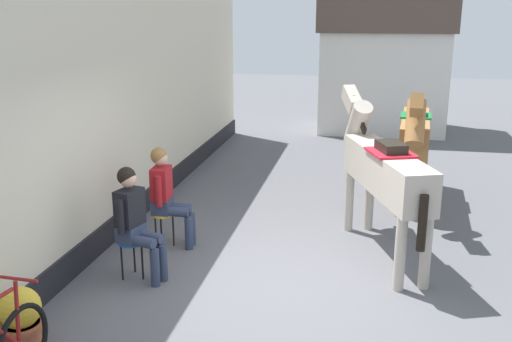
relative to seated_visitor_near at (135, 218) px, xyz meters
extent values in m
plane|color=#56565B|center=(1.61, 3.14, -0.78)|extent=(40.00, 40.00, 0.00)
cube|color=beige|center=(-0.94, 1.64, 0.92)|extent=(0.30, 14.00, 3.40)
cube|color=black|center=(-0.92, 1.64, -0.60)|extent=(0.34, 14.00, 0.36)
cube|color=silver|center=(3.01, 9.92, 0.52)|extent=(3.20, 2.40, 2.60)
cube|color=brown|center=(3.01, 9.92, 2.27)|extent=(3.40, 2.60, 0.90)
cylinder|color=#194C99|center=(-0.06, 0.02, -0.31)|extent=(0.34, 0.34, 0.03)
cylinder|color=black|center=(0.07, -0.02, -0.55)|extent=(0.02, 0.02, 0.45)
cylinder|color=black|center=(-0.10, 0.15, -0.55)|extent=(0.02, 0.02, 0.45)
cylinder|color=black|center=(-0.16, -0.08, -0.55)|extent=(0.02, 0.02, 0.45)
cube|color=#2D3851|center=(-0.06, 0.02, -0.20)|extent=(0.31, 0.37, 0.20)
cube|color=black|center=(-0.06, 0.02, 0.12)|extent=(0.30, 0.38, 0.44)
sphere|color=tan|center=(-0.06, 0.02, 0.47)|extent=(0.20, 0.20, 0.20)
sphere|color=black|center=(-0.08, 0.02, 0.50)|extent=(0.22, 0.22, 0.22)
cylinder|color=#2D3851|center=(0.14, 0.05, -0.25)|extent=(0.40, 0.22, 0.13)
cylinder|color=#2D3851|center=(0.33, 0.00, -0.55)|extent=(0.11, 0.11, 0.46)
cylinder|color=#2D3851|center=(0.10, -0.11, -0.25)|extent=(0.40, 0.22, 0.13)
cylinder|color=#2D3851|center=(0.29, -0.16, -0.55)|extent=(0.11, 0.11, 0.46)
cylinder|color=black|center=(0.01, 0.20, 0.07)|extent=(0.09, 0.09, 0.42)
cylinder|color=black|center=(-0.09, -0.18, 0.07)|extent=(0.09, 0.09, 0.42)
cylinder|color=gold|center=(-0.03, 1.03, -0.31)|extent=(0.34, 0.34, 0.03)
cylinder|color=black|center=(0.11, 1.04, -0.55)|extent=(0.02, 0.02, 0.45)
cylinder|color=black|center=(-0.11, 1.15, -0.55)|extent=(0.02, 0.02, 0.45)
cylinder|color=black|center=(-0.10, 0.91, -0.55)|extent=(0.02, 0.02, 0.45)
cube|color=#2D3851|center=(-0.03, 1.03, -0.20)|extent=(0.26, 0.33, 0.20)
cube|color=maroon|center=(-0.03, 1.03, 0.12)|extent=(0.24, 0.35, 0.44)
sphere|color=tan|center=(-0.03, 1.03, 0.47)|extent=(0.20, 0.20, 0.20)
sphere|color=olive|center=(-0.05, 1.03, 0.50)|extent=(0.22, 0.22, 0.22)
cylinder|color=#2D3851|center=(0.15, 1.12, -0.25)|extent=(0.39, 0.15, 0.13)
cylinder|color=#2D3851|center=(0.34, 1.13, -0.55)|extent=(0.11, 0.11, 0.46)
cylinder|color=#2D3851|center=(0.16, 0.96, -0.25)|extent=(0.39, 0.15, 0.13)
cylinder|color=#2D3851|center=(0.35, 0.97, -0.55)|extent=(0.11, 0.11, 0.46)
cylinder|color=maroon|center=(-0.03, 1.23, 0.07)|extent=(0.09, 0.09, 0.42)
cylinder|color=maroon|center=(0.00, 0.83, 0.07)|extent=(0.09, 0.09, 0.42)
cube|color=#B2A899|center=(2.92, 1.24, 0.38)|extent=(1.15, 2.22, 0.52)
cylinder|color=#B2A899|center=(2.45, 2.11, -0.33)|extent=(0.13, 0.13, 0.90)
cylinder|color=#B2A899|center=(2.74, 2.21, -0.33)|extent=(0.13, 0.13, 0.90)
cylinder|color=#B2A899|center=(3.09, 0.28, -0.33)|extent=(0.13, 0.13, 0.90)
cylinder|color=#B2A899|center=(3.39, 0.38, -0.33)|extent=(0.13, 0.13, 0.90)
cylinder|color=#B2A899|center=(2.52, 2.37, 0.77)|extent=(0.47, 0.69, 0.73)
cube|color=#B2A899|center=(2.41, 2.69, 1.08)|extent=(0.35, 0.56, 0.40)
cube|color=black|center=(2.53, 2.35, 0.91)|extent=(0.25, 0.61, 0.48)
cylinder|color=black|center=(3.30, 0.16, 0.11)|extent=(0.13, 0.13, 0.65)
cube|color=red|center=(2.95, 1.14, 0.66)|extent=(0.67, 0.73, 0.03)
cube|color=black|center=(2.95, 1.14, 0.73)|extent=(0.41, 0.51, 0.12)
cube|color=#9E6B38|center=(3.45, 3.82, 0.38)|extent=(0.62, 2.23, 0.52)
cylinder|color=#9E6B38|center=(3.52, 2.83, -0.33)|extent=(0.13, 0.13, 0.90)
cylinder|color=#9E6B38|center=(3.21, 2.86, -0.33)|extent=(0.13, 0.13, 0.90)
cylinder|color=#9E6B38|center=(3.68, 4.77, -0.33)|extent=(0.13, 0.13, 0.90)
cylinder|color=#9E6B38|center=(3.38, 4.79, -0.33)|extent=(0.13, 0.13, 0.90)
cylinder|color=#9E6B38|center=(3.35, 2.63, 0.77)|extent=(0.33, 0.65, 0.73)
cube|color=#9E6B38|center=(3.32, 2.29, 1.08)|extent=(0.22, 0.54, 0.40)
cube|color=black|center=(3.35, 2.65, 0.91)|extent=(0.09, 0.63, 0.48)
cylinder|color=black|center=(3.55, 4.96, 0.11)|extent=(0.11, 0.11, 0.65)
cube|color=#197238|center=(3.46, 3.92, 0.66)|extent=(0.55, 0.64, 0.03)
cube|color=black|center=(3.46, 3.92, 0.73)|extent=(0.32, 0.46, 0.12)
cylinder|color=#A85638|center=(-0.49, -1.66, -0.64)|extent=(0.34, 0.34, 0.28)
cylinder|color=#A85638|center=(-0.49, -1.66, -0.52)|extent=(0.43, 0.43, 0.04)
sphere|color=gold|center=(-0.49, -1.66, -0.34)|extent=(0.40, 0.40, 0.40)
cylinder|color=maroon|center=(-0.20, -2.12, -0.12)|extent=(0.04, 0.09, 0.60)
cylinder|color=maroon|center=(-0.20, -2.14, 0.23)|extent=(0.50, 0.05, 0.03)
camera|label=1|loc=(2.63, -6.08, 2.37)|focal=40.75mm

